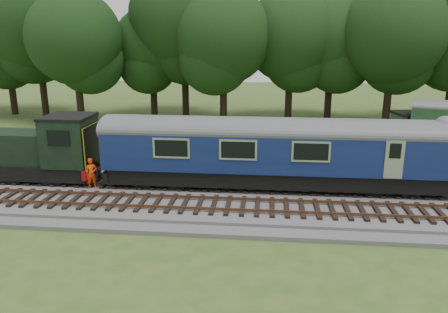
# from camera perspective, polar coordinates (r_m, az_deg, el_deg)

# --- Properties ---
(ground) EXTENTS (120.00, 120.00, 0.00)m
(ground) POSITION_cam_1_polar(r_m,az_deg,el_deg) (22.86, -2.60, -5.71)
(ground) COLOR #38551F
(ground) RESTS_ON ground
(ballast) EXTENTS (70.00, 7.00, 0.35)m
(ballast) POSITION_cam_1_polar(r_m,az_deg,el_deg) (22.80, -2.61, -5.30)
(ballast) COLOR #4C4C4F
(ballast) RESTS_ON ground
(track_north) EXTENTS (67.20, 2.40, 0.21)m
(track_north) POSITION_cam_1_polar(r_m,az_deg,el_deg) (24.02, -2.13, -3.59)
(track_north) COLOR black
(track_north) RESTS_ON ballast
(track_south) EXTENTS (67.20, 2.40, 0.21)m
(track_south) POSITION_cam_1_polar(r_m,az_deg,el_deg) (21.23, -3.24, -6.22)
(track_south) COLOR black
(track_south) RESTS_ON ballast
(fence) EXTENTS (64.00, 0.12, 1.00)m
(fence) POSITION_cam_1_polar(r_m,az_deg,el_deg) (27.06, -1.23, -2.28)
(fence) COLOR #6B6054
(fence) RESTS_ON ground
(tree_line) EXTENTS (70.00, 8.00, 18.00)m
(tree_line) POSITION_cam_1_polar(r_m,az_deg,el_deg) (43.97, 1.54, 4.67)
(tree_line) COLOR black
(tree_line) RESTS_ON ground
(dmu_railcar) EXTENTS (18.05, 2.86, 3.88)m
(dmu_railcar) POSITION_cam_1_polar(r_m,az_deg,el_deg) (23.18, 6.55, 1.27)
(dmu_railcar) COLOR black
(dmu_railcar) RESTS_ON ground
(shunter_loco) EXTENTS (8.91, 2.60, 3.38)m
(shunter_loco) POSITION_cam_1_polar(r_m,az_deg,el_deg) (26.98, -24.56, 0.59)
(shunter_loco) COLOR black
(shunter_loco) RESTS_ON ground
(worker) EXTENTS (0.71, 0.62, 1.65)m
(worker) POSITION_cam_1_polar(r_m,az_deg,el_deg) (24.36, -16.92, -2.12)
(worker) COLOR #FF410D
(worker) RESTS_ON ballast
(shed) EXTENTS (3.55, 3.55, 2.43)m
(shed) POSITION_cam_1_polar(r_m,az_deg,el_deg) (37.80, 23.57, 3.49)
(shed) COLOR #1C3E1D
(shed) RESTS_ON ground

